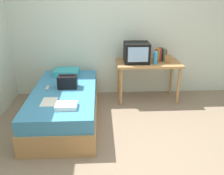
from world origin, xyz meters
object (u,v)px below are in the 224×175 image
object	(u,v)px
magazine	(49,102)
remote_silver	(48,88)
remote_dark	(62,106)
desk	(148,67)
book_row	(161,55)
handbag	(68,82)
picture_frame	(168,59)
pillow	(67,72)
tv	(136,52)
water_bottle	(155,58)
folded_towel	(66,106)
bed	(65,105)

from	to	relation	value
magazine	remote_silver	bearing A→B (deg)	103.38
remote_dark	desk	bearing A→B (deg)	42.46
book_row	magazine	world-z (taller)	book_row
handbag	picture_frame	bearing A→B (deg)	16.78
magazine	remote_dark	xyz separation A→B (m)	(0.20, -0.15, 0.01)
pillow	magazine	distance (m)	1.16
tv	book_row	world-z (taller)	tv
picture_frame	pillow	size ratio (longest dim) A/B	0.34
desk	water_bottle	xyz separation A→B (m)	(0.09, -0.12, 0.21)
remote_dark	folded_towel	size ratio (longest dim) A/B	0.56
magazine	remote_dark	distance (m)	0.25
book_row	picture_frame	world-z (taller)	book_row
book_row	picture_frame	bearing A→B (deg)	-67.67
water_bottle	folded_towel	xyz separation A→B (m)	(-1.43, -1.19, -0.31)
folded_towel	handbag	bearing A→B (deg)	95.30
picture_frame	magazine	bearing A→B (deg)	-151.45
bed	water_bottle	distance (m)	1.75
remote_silver	magazine	bearing A→B (deg)	-76.62
pillow	remote_silver	xyz separation A→B (m)	(-0.22, -0.65, -0.04)
desk	picture_frame	world-z (taller)	picture_frame
water_bottle	remote_dark	distance (m)	1.92
magazine	remote_dark	world-z (taller)	remote_dark
bed	magazine	xyz separation A→B (m)	(-0.15, -0.43, 0.26)
magazine	desk	bearing A→B (deg)	35.29
tv	handbag	bearing A→B (deg)	-152.61
handbag	folded_towel	distance (m)	0.72
water_bottle	picture_frame	distance (m)	0.23
remote_dark	folded_towel	distance (m)	0.08
handbag	magazine	size ratio (longest dim) A/B	1.03
bed	handbag	bearing A→B (deg)	61.41
picture_frame	remote_dark	distance (m)	2.11
desk	handbag	distance (m)	1.53
book_row	magazine	xyz separation A→B (m)	(-1.84, -1.24, -0.33)
bed	picture_frame	xyz separation A→B (m)	(1.77, 0.61, 0.56)
handbag	magazine	world-z (taller)	handbag
remote_dark	remote_silver	size ratio (longest dim) A/B	1.08
picture_frame	remote_dark	size ratio (longest dim) A/B	0.96
bed	remote_silver	xyz separation A→B (m)	(-0.27, 0.07, 0.27)
tv	magazine	distance (m)	1.82
book_row	pillow	bearing A→B (deg)	-177.27
book_row	picture_frame	distance (m)	0.21
pillow	remote_silver	bearing A→B (deg)	-108.99
remote_silver	tv	bearing A→B (deg)	22.92
remote_dark	remote_silver	world-z (taller)	same
tv	book_row	distance (m)	0.49
magazine	remote_dark	size ratio (longest dim) A/B	1.86
desk	magazine	xyz separation A→B (m)	(-1.60, -1.13, -0.13)
book_row	pillow	distance (m)	1.76
picture_frame	book_row	bearing A→B (deg)	112.33
bed	folded_towel	world-z (taller)	folded_towel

